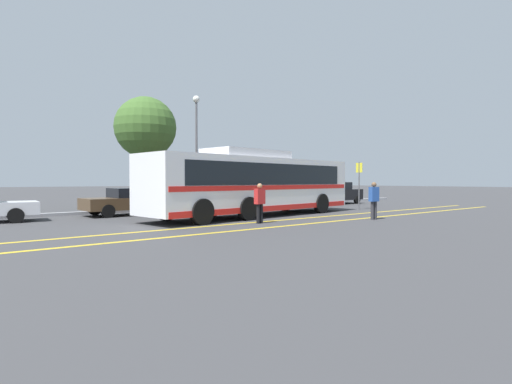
% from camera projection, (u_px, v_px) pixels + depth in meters
% --- Properties ---
extents(ground_plane, '(220.00, 220.00, 0.00)m').
position_uv_depth(ground_plane, '(229.00, 218.00, 18.06)').
color(ground_plane, '#38383A').
extents(lane_strip_0, '(31.55, 0.20, 0.01)m').
position_uv_depth(lane_strip_0, '(288.00, 220.00, 17.10)').
color(lane_strip_0, gold).
rests_on(lane_strip_0, ground_plane).
extents(lane_strip_1, '(31.55, 0.20, 0.01)m').
position_uv_depth(lane_strip_1, '(318.00, 223.00, 15.77)').
color(lane_strip_1, gold).
rests_on(lane_strip_1, ground_plane).
extents(curb_strip, '(39.55, 0.36, 0.15)m').
position_uv_depth(curb_strip, '(192.00, 208.00, 23.50)').
color(curb_strip, '#99999E').
rests_on(curb_strip, ground_plane).
extents(transit_bus, '(12.05, 3.92, 3.08)m').
position_uv_depth(transit_bus, '(256.00, 183.00, 18.76)').
color(transit_bus, silver).
rests_on(transit_bus, ground_plane).
extents(parked_car_1, '(4.19, 2.05, 1.31)m').
position_uv_depth(parked_car_1, '(128.00, 201.00, 19.41)').
color(parked_car_1, '#4C3823').
rests_on(parked_car_1, ground_plane).
extents(parked_car_2, '(4.56, 2.05, 1.38)m').
position_uv_depth(parked_car_2, '(216.00, 198.00, 22.68)').
color(parked_car_2, maroon).
rests_on(parked_car_2, ground_plane).
extents(parked_car_3, '(4.25, 1.95, 1.41)m').
position_uv_depth(parked_car_3, '(283.00, 196.00, 25.64)').
color(parked_car_3, '#335B33').
rests_on(parked_car_3, ground_plane).
extents(parked_car_4, '(4.11, 2.09, 1.57)m').
position_uv_depth(parked_car_4, '(337.00, 193.00, 28.74)').
color(parked_car_4, black).
rests_on(parked_car_4, ground_plane).
extents(pedestrian_0, '(0.45, 0.28, 1.61)m').
position_uv_depth(pedestrian_0, '(374.00, 198.00, 17.10)').
color(pedestrian_0, '#2D2D33').
rests_on(pedestrian_0, ground_plane).
extents(pedestrian_1, '(0.44, 0.26, 1.57)m').
position_uv_depth(pedestrian_1, '(260.00, 201.00, 15.57)').
color(pedestrian_1, black).
rests_on(pedestrian_1, ground_plane).
extents(bus_stop_sign, '(0.08, 0.40, 2.76)m').
position_uv_depth(bus_stop_sign, '(359.00, 180.00, 23.11)').
color(bus_stop_sign, '#59595E').
rests_on(bus_stop_sign, ground_plane).
extents(street_lamp, '(0.43, 0.43, 6.93)m').
position_uv_depth(street_lamp, '(196.00, 134.00, 24.68)').
color(street_lamp, '#59595E').
rests_on(street_lamp, ground_plane).
extents(tree_1, '(3.66, 3.66, 6.70)m').
position_uv_depth(tree_1, '(145.00, 128.00, 23.92)').
color(tree_1, '#513823').
rests_on(tree_1, ground_plane).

